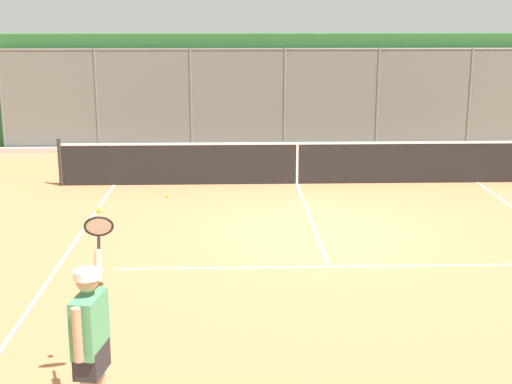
# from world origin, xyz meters

# --- Properties ---
(ground_plane) EXTENTS (60.00, 60.00, 0.00)m
(ground_plane) POSITION_xyz_m (0.00, 0.00, 0.00)
(ground_plane) COLOR #C67A4C
(court_line_markings) EXTENTS (8.36, 10.12, 0.01)m
(court_line_markings) POSITION_xyz_m (0.00, 2.17, 0.00)
(court_line_markings) COLOR white
(court_line_markings) RESTS_ON ground
(fence_backdrop) EXTENTS (18.67, 1.37, 3.23)m
(fence_backdrop) POSITION_xyz_m (-0.00, -8.50, 1.60)
(fence_backdrop) COLOR slate
(fence_backdrop) RESTS_ON ground
(tennis_net) EXTENTS (10.74, 0.09, 1.07)m
(tennis_net) POSITION_xyz_m (0.00, -3.69, 0.49)
(tennis_net) COLOR #2D2D2D
(tennis_net) RESTS_ON ground
(tennis_player) EXTENTS (0.34, 1.38, 1.89)m
(tennis_player) POSITION_xyz_m (2.75, 6.27, 0.93)
(tennis_player) COLOR black
(tennis_player) RESTS_ON ground
(tennis_ball_by_sideline) EXTENTS (0.07, 0.07, 0.07)m
(tennis_ball_by_sideline) POSITION_xyz_m (2.85, -2.57, 0.03)
(tennis_ball_by_sideline) COLOR #CCDB33
(tennis_ball_by_sideline) RESTS_ON ground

